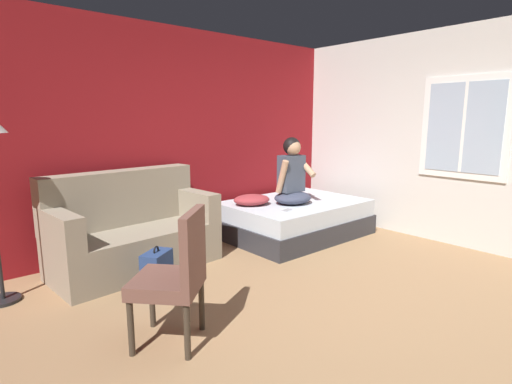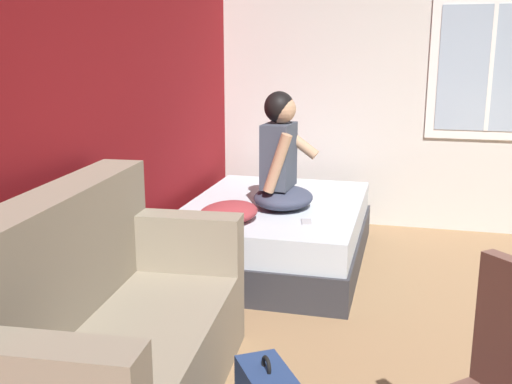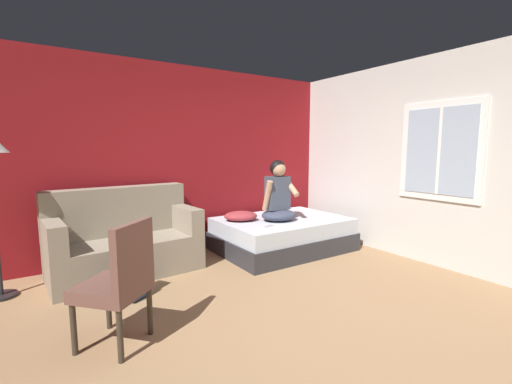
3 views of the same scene
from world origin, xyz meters
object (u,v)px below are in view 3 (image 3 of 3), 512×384
at_px(person_seated, 278,196).
at_px(backpack, 132,279).
at_px(throw_pillow, 241,216).
at_px(bed, 282,234).
at_px(cell_phone, 268,226).
at_px(side_chair, 120,279).
at_px(couch, 125,241).

distance_m(person_seated, backpack, 2.31).
xyz_separation_m(backpack, throw_pillow, (1.70, 0.69, 0.36)).
bearing_deg(throw_pillow, bed, -17.81).
height_order(person_seated, cell_phone, person_seated).
xyz_separation_m(side_chair, cell_phone, (2.10, 1.00, -0.05)).
bearing_deg(couch, cell_phone, -20.35).
xyz_separation_m(side_chair, backpack, (0.28, 0.84, -0.34)).
bearing_deg(side_chair, couch, 76.54).
bearing_deg(person_seated, throw_pillow, 150.10).
bearing_deg(person_seated, bed, 28.41).
distance_m(side_chair, backpack, 0.95).
bearing_deg(cell_phone, person_seated, 112.86).
distance_m(person_seated, throw_pillow, 0.61).
bearing_deg(bed, throw_pillow, 162.19).
xyz_separation_m(person_seated, throw_pillow, (-0.47, 0.27, -0.29)).
bearing_deg(person_seated, cell_phone, -143.92).
distance_m(couch, throw_pillow, 1.60).
height_order(throw_pillow, cell_phone, throw_pillow).
bearing_deg(cell_phone, backpack, -98.27).
relative_size(side_chair, throw_pillow, 2.04).
height_order(bed, backpack, bed).
xyz_separation_m(side_chair, throw_pillow, (1.98, 1.53, 0.02)).
height_order(bed, side_chair, side_chair).
distance_m(bed, throw_pillow, 0.71).
bearing_deg(bed, cell_phone, -145.95).
bearing_deg(side_chair, throw_pillow, 37.58).
bearing_deg(throw_pillow, side_chair, -142.42).
xyz_separation_m(bed, backpack, (-2.31, -0.49, -0.04)).
height_order(couch, backpack, couch).
distance_m(bed, backpack, 2.37).
bearing_deg(throw_pillow, cell_phone, -77.37).
bearing_deg(person_seated, couch, 169.65).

